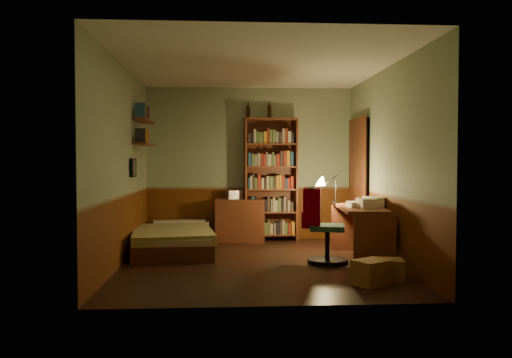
{
  "coord_description": "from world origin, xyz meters",
  "views": [
    {
      "loc": [
        -0.42,
        -6.54,
        1.34
      ],
      "look_at": [
        0.0,
        0.25,
        1.1
      ],
      "focal_mm": 35.0,
      "sensor_mm": 36.0,
      "label": 1
    }
  ],
  "objects": [
    {
      "name": "ceiling",
      "position": [
        0.0,
        0.0,
        2.61
      ],
      "size": [
        3.5,
        4.0,
        0.02
      ],
      "primitive_type": "cube",
      "color": "silver",
      "rests_on": "wall_back"
    },
    {
      "name": "dresser",
      "position": [
        -0.16,
        1.76,
        0.36
      ],
      "size": [
        0.85,
        0.51,
        0.71
      ],
      "primitive_type": "cube",
      "rotation": [
        0.0,
        0.0,
        -0.15
      ],
      "color": "brown",
      "rests_on": "ground"
    },
    {
      "name": "paper_stack",
      "position": [
        1.62,
        0.21,
        0.78
      ],
      "size": [
        0.28,
        0.36,
        0.13
      ],
      "primitive_type": "cube",
      "rotation": [
        0.0,
        0.0,
        -0.11
      ],
      "color": "silver",
      "rests_on": "desk"
    },
    {
      "name": "wall_right",
      "position": [
        1.76,
        0.0,
        1.3
      ],
      "size": [
        0.02,
        4.0,
        2.6
      ],
      "primitive_type": "cube",
      "color": "gray",
      "rests_on": "ground"
    },
    {
      "name": "wall_shelf_upper",
      "position": [
        -1.64,
        1.1,
        1.95
      ],
      "size": [
        0.2,
        0.9,
        0.03
      ],
      "primitive_type": "cube",
      "color": "brown",
      "rests_on": "wall_left"
    },
    {
      "name": "bookshelf",
      "position": [
        0.35,
        1.85,
        1.03
      ],
      "size": [
        0.9,
        0.34,
        2.07
      ],
      "primitive_type": "cube",
      "rotation": [
        0.0,
        0.0,
        0.07
      ],
      "color": "brown",
      "rests_on": "ground"
    },
    {
      "name": "red_jacket",
      "position": [
        0.71,
        -0.06,
        1.09
      ],
      "size": [
        0.31,
        0.44,
        0.47
      ],
      "primitive_type": "cube",
      "rotation": [
        0.0,
        0.0,
        0.23
      ],
      "color": "maroon",
      "rests_on": "office_chair"
    },
    {
      "name": "wall_back",
      "position": [
        0.0,
        2.01,
        1.3
      ],
      "size": [
        3.5,
        0.02,
        2.6
      ],
      "primitive_type": "cube",
      "color": "gray",
      "rests_on": "ground"
    },
    {
      "name": "wall_front",
      "position": [
        0.0,
        -2.01,
        1.3
      ],
      "size": [
        3.5,
        0.02,
        2.6
      ],
      "primitive_type": "cube",
      "color": "gray",
      "rests_on": "ground"
    },
    {
      "name": "door_trim",
      "position": [
        1.69,
        1.3,
        1.0
      ],
      "size": [
        0.02,
        0.98,
        2.08
      ],
      "primitive_type": "cube",
      "color": "#4A2212",
      "rests_on": "ground"
    },
    {
      "name": "wall_shelf_lower",
      "position": [
        -1.64,
        1.1,
        1.6
      ],
      "size": [
        0.2,
        0.9,
        0.03
      ],
      "primitive_type": "cube",
      "color": "brown",
      "rests_on": "wall_left"
    },
    {
      "name": "desk",
      "position": [
        1.44,
        0.18,
        0.36
      ],
      "size": [
        0.68,
        1.39,
        0.72
      ],
      "primitive_type": "cube",
      "rotation": [
        0.0,
        0.0,
        -0.09
      ],
      "color": "brown",
      "rests_on": "ground"
    },
    {
      "name": "floor",
      "position": [
        0.0,
        0.0,
        -0.01
      ],
      "size": [
        3.5,
        4.0,
        0.02
      ],
      "primitive_type": "cube",
      "color": "black",
      "rests_on": "ground"
    },
    {
      "name": "bottle_right",
      "position": [
        0.34,
        1.96,
        2.18
      ],
      "size": [
        0.06,
        0.06,
        0.23
      ],
      "primitive_type": "cylinder",
      "rotation": [
        0.0,
        0.0,
        0.03
      ],
      "color": "black",
      "rests_on": "bookshelf"
    },
    {
      "name": "cardboard_box_b",
      "position": [
        1.41,
        -1.05,
        0.12
      ],
      "size": [
        0.38,
        0.33,
        0.24
      ],
      "primitive_type": "cube",
      "rotation": [
        0.0,
        0.0,
        -0.18
      ],
      "color": "olive",
      "rests_on": "ground"
    },
    {
      "name": "desk_lamp",
      "position": [
        1.23,
        0.79,
        1.04
      ],
      "size": [
        0.25,
        0.25,
        0.64
      ],
      "primitive_type": "cone",
      "rotation": [
        0.0,
        0.0,
        0.36
      ],
      "color": "black",
      "rests_on": "desk"
    },
    {
      "name": "bottle_left",
      "position": [
        -0.03,
        1.96,
        2.18
      ],
      "size": [
        0.07,
        0.07,
        0.22
      ],
      "primitive_type": "cylinder",
      "rotation": [
        0.0,
        0.0,
        0.16
      ],
      "color": "black",
      "rests_on": "bookshelf"
    },
    {
      "name": "cardboard_box_a",
      "position": [
        1.16,
        -1.26,
        0.14
      ],
      "size": [
        0.46,
        0.43,
        0.27
      ],
      "primitive_type": "cube",
      "rotation": [
        0.0,
        0.0,
        0.54
      ],
      "color": "olive",
      "rests_on": "ground"
    },
    {
      "name": "wall_left",
      "position": [
        -1.76,
        0.0,
        1.3
      ],
      "size": [
        0.02,
        4.0,
        2.6
      ],
      "primitive_type": "cube",
      "color": "gray",
      "rests_on": "ground"
    },
    {
      "name": "bed",
      "position": [
        -1.19,
        0.97,
        0.3
      ],
      "size": [
        1.24,
        2.09,
        0.59
      ],
      "primitive_type": "cube",
      "rotation": [
        0.0,
        0.0,
        0.09
      ],
      "color": "olive",
      "rests_on": "ground"
    },
    {
      "name": "mini_stereo",
      "position": [
        -0.27,
        1.89,
        0.78
      ],
      "size": [
        0.31,
        0.28,
        0.14
      ],
      "primitive_type": "cube",
      "rotation": [
        0.0,
        0.0,
        0.33
      ],
      "color": "#B2B2B7",
      "rests_on": "dresser"
    },
    {
      "name": "doorway",
      "position": [
        1.72,
        1.3,
        1.0
      ],
      "size": [
        0.06,
        0.9,
        2.0
      ],
      "primitive_type": "cube",
      "color": "black",
      "rests_on": "ground"
    },
    {
      "name": "office_chair",
      "position": [
        0.92,
        -0.09,
        0.43
      ],
      "size": [
        0.5,
        0.46,
        0.85
      ],
      "primitive_type": "cube",
      "rotation": [
        0.0,
        0.0,
        -0.21
      ],
      "color": "#294D3A",
      "rests_on": "ground"
    },
    {
      "name": "framed_picture",
      "position": [
        -1.72,
        0.6,
        1.25
      ],
      "size": [
        0.04,
        0.32,
        0.26
      ],
      "primitive_type": "cube",
      "color": "black",
      "rests_on": "wall_left"
    }
  ]
}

